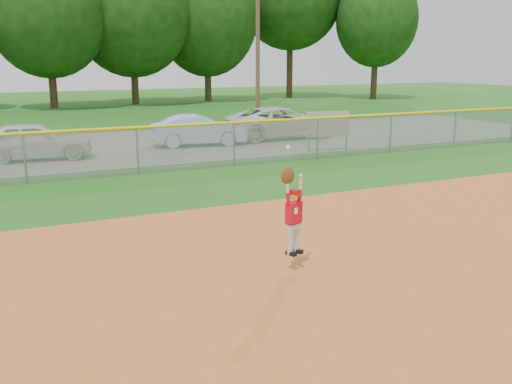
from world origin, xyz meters
TOP-DOWN VIEW (x-y plane):
  - ground at (0.00, 0.00)m, footprint 120.00×120.00m
  - clay_infield at (0.00, -3.00)m, footprint 24.00×16.00m
  - parking_strip at (0.00, 16.00)m, footprint 44.00×10.00m
  - car_white_a at (-2.75, 14.14)m, footprint 4.16×1.97m
  - car_blue at (3.80, 14.81)m, footprint 4.08×1.96m
  - car_white_b at (7.98, 15.39)m, footprint 5.21×2.48m
  - sponsor_sign at (7.88, 11.21)m, footprint 1.78×0.35m
  - outfield_fence at (0.00, 10.00)m, footprint 40.06×0.10m
  - power_lines at (1.00, 22.00)m, footprint 19.40×0.24m
  - tree_line at (0.96, 37.90)m, footprint 62.37×13.00m
  - ballplayer at (0.30, 0.43)m, footprint 0.51×0.29m

SIDE VIEW (x-z plane):
  - ground at x=0.00m, z-range 0.00..0.00m
  - parking_strip at x=0.00m, z-range 0.00..0.03m
  - clay_infield at x=0.00m, z-range 0.00..0.04m
  - car_blue at x=3.80m, z-range 0.03..1.32m
  - car_white_a at x=-2.75m, z-range 0.03..1.40m
  - car_white_b at x=7.98m, z-range 0.03..1.47m
  - outfield_fence at x=0.00m, z-range 0.11..1.66m
  - sponsor_sign at x=7.88m, z-range 0.26..1.86m
  - ballplayer at x=0.30m, z-range 0.12..2.05m
  - power_lines at x=1.00m, z-range 0.18..9.18m
  - tree_line at x=0.96m, z-range 0.32..14.75m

